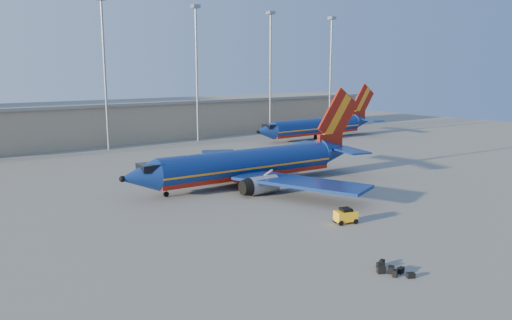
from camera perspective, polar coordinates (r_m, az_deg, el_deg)
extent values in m
plane|color=slate|center=(63.75, 2.71, -3.62)|extent=(220.00, 220.00, 0.00)
cube|color=gray|center=(117.21, -11.75, 4.52)|extent=(120.00, 15.00, 8.00)
cube|color=slate|center=(116.88, -11.83, 6.57)|extent=(122.00, 16.00, 0.60)
cylinder|color=gray|center=(99.81, -16.87, 9.09)|extent=(0.44, 0.44, 28.00)
cylinder|color=gray|center=(108.36, -6.77, 9.51)|extent=(0.44, 0.44, 28.00)
cube|color=gray|center=(109.13, -6.94, 17.04)|extent=(1.60, 1.60, 0.70)
cylinder|color=gray|center=(119.67, 1.65, 9.64)|extent=(0.44, 0.44, 28.00)
cube|color=gray|center=(120.37, 1.69, 16.46)|extent=(1.60, 1.60, 0.70)
cylinder|color=gray|center=(133.05, 8.50, 9.60)|extent=(0.44, 0.44, 28.00)
cube|color=gray|center=(133.68, 8.67, 15.74)|extent=(1.60, 1.60, 0.70)
cylinder|color=navy|center=(66.83, -1.03, -0.43)|extent=(25.87, 5.37, 3.96)
cube|color=maroon|center=(67.03, -1.03, -1.28)|extent=(25.83, 4.62, 1.39)
cube|color=orange|center=(66.88, -1.03, -0.66)|extent=(25.87, 5.41, 0.24)
cone|color=navy|center=(60.20, -13.21, -1.90)|extent=(4.71, 4.20, 3.96)
cube|color=black|center=(60.49, -12.02, -0.81)|extent=(2.72, 2.92, 0.86)
cone|color=navy|center=(76.22, 8.91, 1.06)|extent=(5.78, 4.26, 3.96)
cube|color=maroon|center=(75.43, 8.46, 2.09)|extent=(4.52, 0.84, 2.35)
cube|color=maroon|center=(76.01, 9.37, 4.97)|extent=(7.86, 0.78, 8.54)
cube|color=orange|center=(75.87, 9.25, 4.96)|extent=(5.24, 0.74, 6.70)
cube|color=navy|center=(78.54, 6.89, 1.82)|extent=(4.23, 7.26, 0.24)
cube|color=navy|center=(73.23, 10.59, 1.10)|extent=(4.89, 7.45, 0.24)
cube|color=navy|center=(75.75, -3.86, 0.08)|extent=(12.34, 17.20, 0.37)
cube|color=navy|center=(60.46, 5.09, -2.55)|extent=(10.90, 17.41, 0.37)
cube|color=maroon|center=(67.40, -0.64, -1.59)|extent=(6.64, 4.52, 1.07)
cylinder|color=gray|center=(71.19, -4.32, -1.16)|extent=(3.97, 2.46, 2.25)
cylinder|color=gray|center=(61.94, 0.76, -2.86)|extent=(3.97, 2.46, 2.25)
cylinder|color=gray|center=(61.91, -10.25, -3.64)|extent=(0.27, 0.27, 1.18)
cylinder|color=black|center=(61.97, -10.24, -3.86)|extent=(0.70, 0.30, 0.69)
cylinder|color=black|center=(70.46, -1.15, -1.90)|extent=(0.93, 0.64, 0.90)
cylinder|color=black|center=(65.95, 1.46, -2.74)|extent=(0.93, 0.64, 0.90)
cylinder|color=navy|center=(112.88, 6.83, 3.81)|extent=(24.43, 3.77, 3.77)
cube|color=maroon|center=(112.99, 6.82, 3.33)|extent=(24.43, 3.06, 1.32)
cube|color=orange|center=(112.91, 6.82, 3.68)|extent=(24.43, 3.81, 0.22)
cone|color=navy|center=(103.54, 1.06, 3.31)|extent=(4.28, 3.77, 3.77)
cube|color=black|center=(104.24, 1.63, 3.89)|extent=(2.44, 2.65, 0.81)
cone|color=navy|center=(123.53, 11.84, 4.39)|extent=(5.29, 3.77, 3.77)
cube|color=maroon|center=(122.80, 11.61, 5.00)|extent=(4.28, 0.56, 2.24)
cube|color=maroon|center=(123.60, 12.11, 6.68)|extent=(7.47, 0.33, 8.12)
cube|color=orange|center=(123.45, 12.05, 6.67)|extent=(4.97, 0.43, 6.37)
cube|color=navy|center=(125.48, 10.54, 4.78)|extent=(4.34, 7.01, 0.22)
cube|color=navy|center=(120.93, 12.96, 4.49)|extent=(4.34, 7.01, 0.22)
cylinder|color=black|center=(113.16, 6.80, 2.66)|extent=(0.71, 0.71, 0.92)
cube|color=yellow|center=(51.42, 10.21, -6.30)|extent=(2.44, 1.83, 1.03)
cube|color=black|center=(51.25, 10.23, -5.64)|extent=(1.33, 1.39, 0.36)
cylinder|color=black|center=(51.65, 9.08, -6.78)|extent=(0.57, 0.34, 0.54)
cylinder|color=black|center=(50.70, 9.69, -7.12)|extent=(0.57, 0.34, 0.54)
cylinder|color=black|center=(52.43, 10.67, -6.57)|extent=(0.57, 0.34, 0.54)
cylinder|color=black|center=(51.50, 11.31, -6.90)|extent=(0.57, 0.34, 0.54)
cube|color=black|center=(39.71, 15.60, -12.37)|extent=(0.59, 0.52, 0.53)
cube|color=black|center=(40.47, 16.21, -12.01)|extent=(0.61, 0.44, 0.46)
cube|color=black|center=(39.86, 17.26, -12.48)|extent=(0.71, 0.62, 0.39)
cube|color=black|center=(40.87, 14.05, -11.64)|extent=(0.66, 0.58, 0.51)
cube|color=black|center=(40.27, 15.17, -12.01)|extent=(0.70, 0.66, 0.54)
cube|color=black|center=(41.03, 14.01, -11.63)|extent=(0.64, 0.51, 0.41)
cube|color=black|center=(40.07, 14.12, -12.08)|extent=(0.72, 0.65, 0.54)
cube|color=black|center=(41.54, 14.19, -11.30)|extent=(0.56, 0.41, 0.49)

